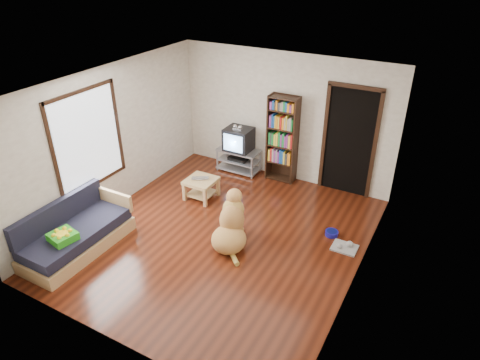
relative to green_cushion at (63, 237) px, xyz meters
The scene contains 18 objects.
ground 2.49m from the green_cushion, 44.24° to the left, with size 5.00×5.00×0.00m, color #521E0E.
ceiling 3.23m from the green_cushion, 44.24° to the left, with size 5.00×5.00×0.00m, color white.
wall_back 4.63m from the green_cushion, 67.40° to the left, with size 4.50×4.50×0.00m, color silver.
wall_front 2.09m from the green_cushion, 24.46° to the right, with size 4.50×4.50×0.00m, color silver.
wall_left 1.96m from the green_cushion, 106.35° to the left, with size 5.00×5.00×0.00m, color silver.
wall_right 4.42m from the green_cushion, 23.07° to the left, with size 5.00×5.00×0.00m, color silver.
green_cushion is the anchor object (origin of this frame).
laptop 2.69m from the green_cushion, 73.50° to the left, with size 0.33×0.21×0.03m, color silver.
dog_bowl 4.30m from the green_cushion, 37.92° to the left, with size 0.22×0.22×0.08m, color navy.
grey_rag 4.40m from the green_cushion, 32.92° to the left, with size 0.40×0.32×0.03m, color #9F9F9F.
window 1.65m from the green_cushion, 111.90° to the left, with size 0.03×1.46×1.70m.
doorway 5.25m from the green_cushion, 53.46° to the left, with size 1.03×0.05×2.19m.
tv_stand 4.05m from the green_cushion, 77.87° to the left, with size 0.90×0.45×0.50m.
crt_tv 4.07m from the green_cushion, 77.93° to the left, with size 0.55×0.52×0.58m.
bookshelf 4.46m from the green_cushion, 66.02° to the left, with size 0.60×0.30×1.80m.
sofa 0.41m from the green_cushion, 110.99° to the left, with size 0.80×1.80×0.80m.
coffee_table 2.73m from the green_cushion, 73.68° to the left, with size 0.55×0.55×0.40m.
dog 2.57m from the green_cushion, 39.65° to the left, with size 0.72×1.01×0.91m.
Camera 1 is at (3.09, -5.00, 4.34)m, focal length 32.00 mm.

